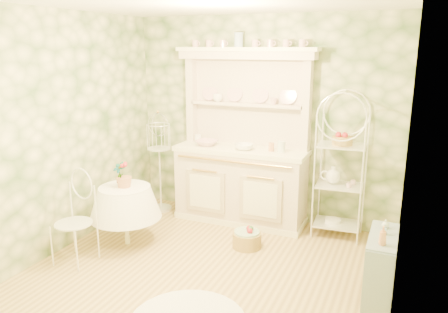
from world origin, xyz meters
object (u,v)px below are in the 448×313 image
at_px(bakers_rack, 341,166).
at_px(floor_basket, 247,239).
at_px(round_table, 126,219).
at_px(side_shelf, 381,265).
at_px(kitchen_dresser, 241,138).
at_px(cafe_chair, 74,223).
at_px(birdcage_stand, 160,164).

relative_size(bakers_rack, floor_basket, 6.08).
bearing_deg(bakers_rack, round_table, -155.06).
relative_size(side_shelf, round_table, 1.19).
bearing_deg(kitchen_dresser, floor_basket, -63.32).
distance_m(kitchen_dresser, bakers_rack, 1.31).
relative_size(side_shelf, cafe_chair, 0.82).
height_order(round_table, floor_basket, round_table).
relative_size(cafe_chair, floor_basket, 3.06).
distance_m(bakers_rack, side_shelf, 1.49).
height_order(kitchen_dresser, bakers_rack, kitchen_dresser).
xyz_separation_m(side_shelf, birdcage_stand, (-3.08, 1.12, 0.37)).
height_order(bakers_rack, floor_basket, bakers_rack).
bearing_deg(round_table, bakers_rack, 28.90).
relative_size(kitchen_dresser, floor_basket, 7.75).
relative_size(bakers_rack, side_shelf, 2.43).
distance_m(kitchen_dresser, floor_basket, 1.34).
xyz_separation_m(side_shelf, cafe_chair, (-3.10, -0.61, 0.14)).
height_order(kitchen_dresser, cafe_chair, kitchen_dresser).
xyz_separation_m(bakers_rack, side_shelf, (0.60, -1.24, -0.58)).
bearing_deg(birdcage_stand, cafe_chair, -90.76).
bearing_deg(kitchen_dresser, round_table, -128.66).
bearing_deg(cafe_chair, floor_basket, 45.61).
xyz_separation_m(kitchen_dresser, birdcage_stand, (-1.20, -0.09, -0.45)).
relative_size(cafe_chair, birdcage_stand, 0.66).
height_order(kitchen_dresser, birdcage_stand, kitchen_dresser).
xyz_separation_m(cafe_chair, floor_basket, (1.59, 1.08, -0.36)).
xyz_separation_m(bakers_rack, cafe_chair, (-2.50, -1.85, -0.45)).
xyz_separation_m(bakers_rack, round_table, (-2.26, -1.25, -0.59)).
height_order(birdcage_stand, floor_basket, birdcage_stand).
height_order(kitchen_dresser, floor_basket, kitchen_dresser).
bearing_deg(kitchen_dresser, birdcage_stand, -175.85).
bearing_deg(kitchen_dresser, cafe_chair, -123.81).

